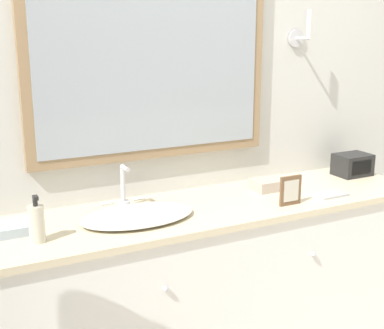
% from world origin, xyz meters
% --- Properties ---
extents(wall_back, '(8.00, 0.18, 2.55)m').
position_xyz_m(wall_back, '(-0.01, 0.59, 1.28)').
color(wall_back, silver).
rests_on(wall_back, ground_plane).
extents(vanity_counter, '(2.10, 0.55, 0.87)m').
position_xyz_m(vanity_counter, '(0.00, 0.29, 0.44)').
color(vanity_counter, white).
rests_on(vanity_counter, ground_plane).
extents(sink_basin, '(0.49, 0.35, 0.20)m').
position_xyz_m(sink_basin, '(-0.39, 0.27, 0.89)').
color(sink_basin, silver).
rests_on(sink_basin, vanity_counter).
extents(soap_bottle, '(0.06, 0.06, 0.18)m').
position_xyz_m(soap_bottle, '(-0.81, 0.21, 0.95)').
color(soap_bottle, beige).
rests_on(soap_bottle, vanity_counter).
extents(appliance_box, '(0.19, 0.14, 0.12)m').
position_xyz_m(appliance_box, '(0.91, 0.39, 0.93)').
color(appliance_box, black).
rests_on(appliance_box, vanity_counter).
extents(picture_frame, '(0.11, 0.01, 0.14)m').
position_xyz_m(picture_frame, '(0.30, 0.13, 0.94)').
color(picture_frame, brown).
rests_on(picture_frame, vanity_counter).
extents(hand_towel_near_sink, '(0.15, 0.13, 0.04)m').
position_xyz_m(hand_towel_near_sink, '(-0.89, 0.34, 0.89)').
color(hand_towel_near_sink, '#A8B7C6').
rests_on(hand_towel_near_sink, vanity_counter).
extents(hand_towel_far_corner, '(0.19, 0.12, 0.05)m').
position_xyz_m(hand_towel_far_corner, '(0.36, 0.37, 0.90)').
color(hand_towel_far_corner, '#B7A899').
rests_on(hand_towel_far_corner, vanity_counter).
extents(metal_tray, '(0.16, 0.10, 0.01)m').
position_xyz_m(metal_tray, '(0.56, 0.16, 0.88)').
color(metal_tray, '#ADADB2').
rests_on(metal_tray, vanity_counter).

